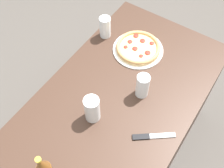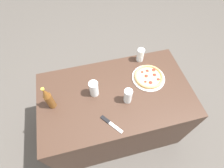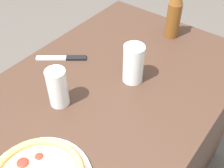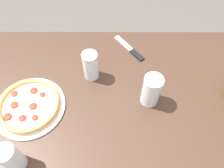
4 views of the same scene
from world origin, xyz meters
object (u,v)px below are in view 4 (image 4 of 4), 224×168
Objects in this scene: glass_mango_juice at (12,158)px; glass_orange_juice at (91,67)px; pizza_salami at (29,105)px; knife at (130,49)px; glass_lemonade at (151,91)px.

glass_orange_juice is (-0.22, -0.37, -0.00)m from glass_mango_juice.
glass_mango_juice is at bearing 91.40° from pizza_salami.
glass_mango_juice is 0.95× the size of glass_orange_juice.
knife is (-0.39, -0.52, -0.05)m from glass_mango_juice.
pizza_salami is at bearing 34.12° from glass_orange_juice.
glass_lemonade is (-0.46, -0.03, 0.04)m from pizza_salami.
knife is (-0.40, -0.31, -0.01)m from pizza_salami.
glass_orange_juice is 0.79× the size of knife.
glass_lemonade reaches higher than glass_mango_juice.
pizza_salami is 1.65× the size of knife.
glass_orange_juice is at bearing 41.76° from knife.
pizza_salami is 1.96× the size of glass_lemonade.
glass_orange_juice reaches higher than glass_mango_juice.
knife is at bearing -77.17° from glass_lemonade.
glass_lemonade is at bearing -175.67° from pizza_salami.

